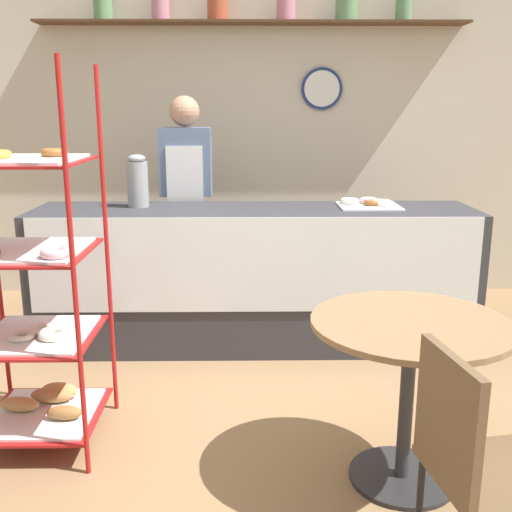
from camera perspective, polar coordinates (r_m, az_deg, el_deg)
The scene contains 9 objects.
ground_plane at distance 3.16m, azimuth 0.10°, elevation -15.79°, with size 14.00×14.00×0.00m, color olive.
back_wall at distance 5.11m, azimuth -0.29°, elevation 11.76°, with size 10.00×0.30×2.70m.
display_counter at distance 4.02m, azimuth -0.14°, elevation -1.98°, with size 2.89×0.66×0.93m.
pastry_rack at distance 2.95m, azimuth -20.35°, elevation -4.00°, with size 0.58×0.61×1.77m.
person_worker at distance 4.44m, azimuth -6.60°, elevation 5.38°, with size 0.37×0.23×1.65m.
cafe_table at distance 2.59m, azimuth 14.37°, elevation -9.58°, with size 0.82×0.82×0.73m.
cafe_chair at distance 2.04m, azimuth 19.87°, elevation -17.47°, with size 0.43×0.43×0.87m.
coffee_carafe at distance 4.05m, azimuth -11.22°, elevation 6.99°, with size 0.14×0.14×0.35m.
donut_tray_counter at distance 4.08m, azimuth 10.65°, elevation 4.93°, with size 0.40×0.34×0.05m.
Camera 1 is at (-0.04, -2.75, 1.57)m, focal length 42.00 mm.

